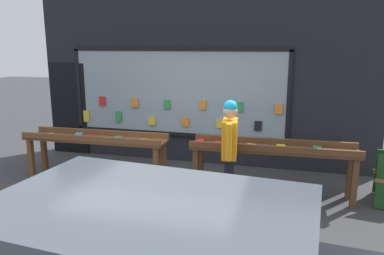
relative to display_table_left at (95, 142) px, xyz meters
name	(u,v)px	position (x,y,z in m)	size (l,w,h in m)	color
ground_plane	(164,205)	(1.64, -0.82, -0.72)	(40.00, 40.00, 0.00)	#38383A
shopfront_facade	(197,79)	(1.57, 1.57, 1.08)	(7.22, 0.29, 3.66)	black
display_table_left	(95,142)	(0.00, 0.00, 0.00)	(2.74, 0.68, 0.90)	brown
display_table_right	(273,153)	(3.27, 0.00, 0.04)	(2.74, 0.67, 0.95)	brown
person_browsing	(230,146)	(2.64, -0.60, 0.28)	(0.27, 0.67, 1.70)	black
small_dog	(204,196)	(2.32, -0.90, -0.46)	(0.22, 0.58, 0.39)	#99724C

